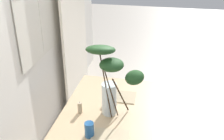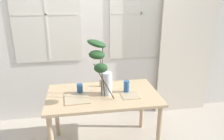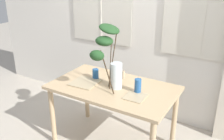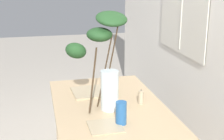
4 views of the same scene
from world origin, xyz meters
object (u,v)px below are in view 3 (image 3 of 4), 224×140
(plate_square_left, at_px, (85,83))
(drinking_glass_blue_right, at_px, (138,86))
(drinking_glass_blue_left, at_px, (96,74))
(dining_table, at_px, (113,94))
(plate_square_right, at_px, (135,97))
(vase_with_branches, at_px, (109,55))
(pillar_candle, at_px, (123,75))

(plate_square_left, bearing_deg, drinking_glass_blue_right, 8.91)
(drinking_glass_blue_left, bearing_deg, dining_table, -14.71)
(drinking_glass_blue_left, bearing_deg, plate_square_right, -16.38)
(vase_with_branches, distance_m, drinking_glass_blue_left, 0.41)
(plate_square_right, bearing_deg, dining_table, 162.17)
(drinking_glass_blue_right, distance_m, plate_square_left, 0.61)
(vase_with_branches, distance_m, plate_square_left, 0.46)
(drinking_glass_blue_right, height_order, plate_square_left, drinking_glass_blue_right)
(dining_table, xyz_separation_m, vase_with_branches, (-0.02, -0.04, 0.46))
(dining_table, relative_size, plate_square_left, 4.76)
(vase_with_branches, bearing_deg, drinking_glass_blue_right, 9.44)
(dining_table, distance_m, plate_square_left, 0.34)
(drinking_glass_blue_left, bearing_deg, plate_square_left, -102.95)
(dining_table, distance_m, drinking_glass_blue_left, 0.32)
(drinking_glass_blue_left, distance_m, plate_square_right, 0.61)
(vase_with_branches, relative_size, plate_square_right, 3.40)
(vase_with_branches, xyz_separation_m, pillar_candle, (0.02, 0.27, -0.32))
(plate_square_right, bearing_deg, drinking_glass_blue_right, 101.86)
(dining_table, bearing_deg, pillar_candle, 90.44)
(vase_with_branches, bearing_deg, drinking_glass_blue_left, 155.42)
(plate_square_right, bearing_deg, plate_square_left, 178.85)
(drinking_glass_blue_left, relative_size, plate_square_left, 0.42)
(dining_table, height_order, vase_with_branches, vase_with_branches)
(drinking_glass_blue_right, xyz_separation_m, plate_square_right, (0.02, -0.11, -0.07))
(vase_with_branches, relative_size, drinking_glass_blue_left, 5.84)
(dining_table, height_order, drinking_glass_blue_right, drinking_glass_blue_right)
(vase_with_branches, relative_size, plate_square_left, 2.46)
(plate_square_right, distance_m, pillar_candle, 0.45)
(drinking_glass_blue_right, relative_size, plate_square_left, 0.53)
(plate_square_left, xyz_separation_m, pillar_candle, (0.31, 0.32, 0.04))
(drinking_glass_blue_left, distance_m, drinking_glass_blue_right, 0.56)
(plate_square_left, relative_size, pillar_candle, 2.57)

